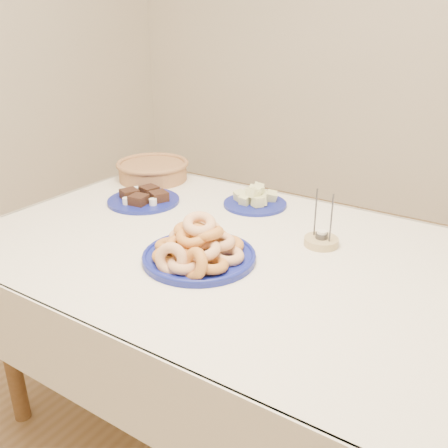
{
  "coord_description": "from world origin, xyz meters",
  "views": [
    {
      "loc": [
        0.76,
        -1.21,
        1.44
      ],
      "look_at": [
        0.0,
        -0.05,
        0.85
      ],
      "focal_mm": 40.0,
      "sensor_mm": 36.0,
      "label": 1
    }
  ],
  "objects": [
    {
      "name": "ground",
      "position": [
        0.0,
        0.0,
        0.0
      ],
      "size": [
        5.0,
        5.0,
        0.0
      ],
      "primitive_type": "plane",
      "color": "brown",
      "rests_on": "ground"
    },
    {
      "name": "dining_table",
      "position": [
        0.0,
        0.0,
        0.64
      ],
      "size": [
        1.71,
        1.11,
        0.75
      ],
      "color": "brown",
      "rests_on": "ground"
    },
    {
      "name": "donut_platter",
      "position": [
        -0.04,
        -0.13,
        0.79
      ],
      "size": [
        0.36,
        0.36,
        0.16
      ],
      "rotation": [
        0.0,
        0.0,
        0.04
      ],
      "color": "navy",
      "rests_on": "dining_table"
    },
    {
      "name": "melon_plate",
      "position": [
        -0.13,
        0.37,
        0.77
      ],
      "size": [
        0.25,
        0.25,
        0.08
      ],
      "rotation": [
        0.0,
        0.0,
        -0.04
      ],
      "color": "navy",
      "rests_on": "dining_table"
    },
    {
      "name": "brownie_plate",
      "position": [
        -0.51,
        0.15,
        0.77
      ],
      "size": [
        0.34,
        0.34,
        0.05
      ],
      "rotation": [
        0.0,
        0.0,
        -0.22
      ],
      "color": "navy",
      "rests_on": "dining_table"
    },
    {
      "name": "wicker_basket",
      "position": [
        -0.67,
        0.39,
        0.8
      ],
      "size": [
        0.37,
        0.37,
        0.08
      ],
      "rotation": [
        0.0,
        0.0,
        -0.19
      ],
      "color": "brown",
      "rests_on": "dining_table"
    },
    {
      "name": "candle_holder",
      "position": [
        0.23,
        0.17,
        0.77
      ],
      "size": [
        0.14,
        0.14,
        0.18
      ],
      "rotation": [
        0.0,
        0.0,
        -0.29
      ],
      "color": "tan",
      "rests_on": "dining_table"
    }
  ]
}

